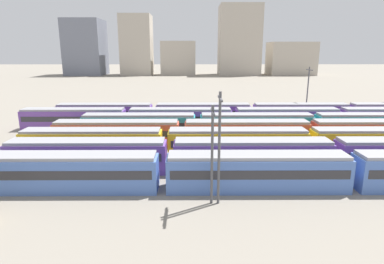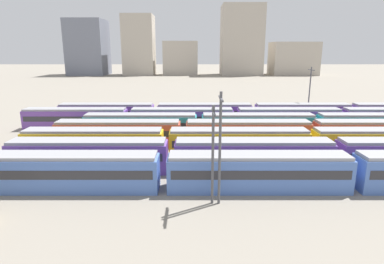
{
  "view_description": "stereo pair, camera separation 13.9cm",
  "coord_description": "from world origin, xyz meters",
  "px_view_note": "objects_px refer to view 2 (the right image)",
  "views": [
    {
      "loc": [
        10.09,
        -30.11,
        13.54
      ],
      "look_at": [
        10.43,
        15.6,
        2.04
      ],
      "focal_mm": 30.19,
      "sensor_mm": 36.0,
      "label": 1
    },
    {
      "loc": [
        10.23,
        -30.11,
        13.54
      ],
      "look_at": [
        10.43,
        15.6,
        2.04
      ],
      "focal_mm": 30.19,
      "sensor_mm": 36.0,
      "label": 2
    }
  ],
  "objects_px": {
    "train_track_0": "(351,171)",
    "train_track_6": "(301,113)",
    "catenary_pole_0": "(211,150)",
    "train_track_5": "(340,118)",
    "catenary_pole_2": "(219,144)",
    "catenary_pole_3": "(308,91)",
    "train_track_1": "(334,155)"
  },
  "relations": [
    {
      "from": "train_track_0",
      "to": "train_track_6",
      "type": "relative_size",
      "value": 0.8
    },
    {
      "from": "train_track_6",
      "to": "catenary_pole_0",
      "type": "xyz_separation_m",
      "value": [
        -19.5,
        -34.25,
        3.18
      ]
    },
    {
      "from": "train_track_0",
      "to": "train_track_5",
      "type": "height_order",
      "value": "same"
    },
    {
      "from": "catenary_pole_2",
      "to": "train_track_6",
      "type": "bearing_deg",
      "value": 61.13
    },
    {
      "from": "train_track_5",
      "to": "catenary_pole_3",
      "type": "xyz_separation_m",
      "value": [
        -3.18,
        8.09,
        3.93
      ]
    },
    {
      "from": "catenary_pole_0",
      "to": "catenary_pole_2",
      "type": "distance_m",
      "value": 0.85
    },
    {
      "from": "train_track_5",
      "to": "catenary_pole_0",
      "type": "distance_m",
      "value": 38.3
    },
    {
      "from": "train_track_1",
      "to": "catenary_pole_2",
      "type": "relative_size",
      "value": 7.29
    },
    {
      "from": "train_track_5",
      "to": "catenary_pole_2",
      "type": "xyz_separation_m",
      "value": [
        -24.15,
        -29.07,
        3.77
      ]
    },
    {
      "from": "train_track_6",
      "to": "catenary_pole_0",
      "type": "height_order",
      "value": "catenary_pole_0"
    },
    {
      "from": "train_track_5",
      "to": "catenary_pole_3",
      "type": "height_order",
      "value": "catenary_pole_3"
    },
    {
      "from": "train_track_1",
      "to": "catenary_pole_3",
      "type": "xyz_separation_m",
      "value": [
        6.92,
        28.89,
        3.93
      ]
    },
    {
      "from": "train_track_0",
      "to": "catenary_pole_3",
      "type": "xyz_separation_m",
      "value": [
        7.39,
        34.09,
        3.93
      ]
    },
    {
      "from": "catenary_pole_2",
      "to": "catenary_pole_3",
      "type": "bearing_deg",
      "value": 60.57
    },
    {
      "from": "train_track_0",
      "to": "train_track_5",
      "type": "distance_m",
      "value": 28.07
    },
    {
      "from": "train_track_6",
      "to": "catenary_pole_3",
      "type": "distance_m",
      "value": 5.3
    },
    {
      "from": "train_track_6",
      "to": "catenary_pole_2",
      "type": "bearing_deg",
      "value": -118.87
    },
    {
      "from": "train_track_0",
      "to": "catenary_pole_0",
      "type": "relative_size",
      "value": 8.22
    },
    {
      "from": "catenary_pole_0",
      "to": "train_track_1",
      "type": "bearing_deg",
      "value": 29.38
    },
    {
      "from": "train_track_5",
      "to": "catenary_pole_3",
      "type": "distance_m",
      "value": 9.54
    },
    {
      "from": "train_track_0",
      "to": "train_track_6",
      "type": "xyz_separation_m",
      "value": [
        5.31,
        31.2,
        0.0
      ]
    },
    {
      "from": "train_track_5",
      "to": "catenary_pole_2",
      "type": "distance_m",
      "value": 37.98
    },
    {
      "from": "train_track_1",
      "to": "train_track_5",
      "type": "xyz_separation_m",
      "value": [
        10.11,
        20.8,
        0.0
      ]
    },
    {
      "from": "train_track_1",
      "to": "catenary_pole_3",
      "type": "relative_size",
      "value": 7.08
    },
    {
      "from": "train_track_1",
      "to": "train_track_5",
      "type": "bearing_deg",
      "value": 64.09
    },
    {
      "from": "train_track_6",
      "to": "catenary_pole_0",
      "type": "bearing_deg",
      "value": -119.66
    },
    {
      "from": "train_track_0",
      "to": "train_track_1",
      "type": "relative_size",
      "value": 1.0
    },
    {
      "from": "train_track_6",
      "to": "catenary_pole_2",
      "type": "xyz_separation_m",
      "value": [
        -18.89,
        -34.27,
        3.77
      ]
    },
    {
      "from": "train_track_0",
      "to": "train_track_5",
      "type": "bearing_deg",
      "value": 67.88
    },
    {
      "from": "train_track_6",
      "to": "train_track_5",
      "type": "bearing_deg",
      "value": -44.69
    },
    {
      "from": "train_track_1",
      "to": "train_track_0",
      "type": "bearing_deg",
      "value": -95.09
    },
    {
      "from": "catenary_pole_3",
      "to": "train_track_6",
      "type": "bearing_deg",
      "value": -125.63
    }
  ]
}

